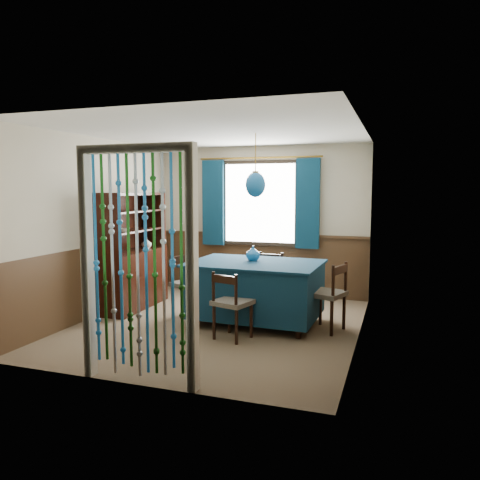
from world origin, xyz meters
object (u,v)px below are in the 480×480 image
at_px(chair_far, 268,280).
at_px(sideboard, 133,268).
at_px(chair_near, 231,303).
at_px(bowl_shelf, 122,230).
at_px(chair_right, 328,294).
at_px(pendant_lamp, 255,185).
at_px(chair_left, 189,284).
at_px(vase_table, 253,254).
at_px(dining_table, 255,288).
at_px(vase_sideboard, 146,243).

height_order(chair_far, sideboard, sideboard).
relative_size(chair_far, sideboard, 0.49).
bearing_deg(chair_near, bowl_shelf, 177.92).
bearing_deg(chair_right, pendant_lamp, 107.05).
height_order(chair_left, sideboard, sideboard).
height_order(chair_far, bowl_shelf, bowl_shelf).
height_order(pendant_lamp, vase_table, pendant_lamp).
distance_m(chair_near, vase_table, 0.99).
xyz_separation_m(dining_table, chair_right, (0.97, -0.02, -0.01)).
relative_size(chair_near, pendant_lamp, 1.00).
bearing_deg(sideboard, pendant_lamp, -6.73).
height_order(chair_far, chair_right, chair_right).
height_order(chair_left, bowl_shelf, bowl_shelf).
xyz_separation_m(chair_right, bowl_shelf, (-2.90, -0.11, 0.74)).
bearing_deg(bowl_shelf, vase_sideboard, 90.00).
bearing_deg(bowl_shelf, vase_table, 8.05).
bearing_deg(chair_far, dining_table, 94.10).
bearing_deg(pendant_lamp, chair_right, -1.19).
xyz_separation_m(chair_far, vase_table, (-0.06, -0.57, 0.46)).
xyz_separation_m(chair_far, vase_sideboard, (-1.92, -0.17, 0.50)).
distance_m(dining_table, pendant_lamp, 1.37).
bearing_deg(chair_left, chair_right, 108.06).
height_order(chair_far, chair_left, chair_left).
bearing_deg(dining_table, chair_far, 92.84).
distance_m(chair_right, vase_table, 1.14).
height_order(chair_right, vase_sideboard, vase_sideboard).
bearing_deg(vase_sideboard, chair_left, -29.08).
bearing_deg(sideboard, chair_left, -13.12).
xyz_separation_m(chair_far, chair_left, (-0.95, -0.71, 0.02)).
relative_size(chair_far, chair_left, 0.96).
relative_size(chair_right, pendant_lamp, 1.07).
distance_m(chair_near, bowl_shelf, 2.10).
xyz_separation_m(bowl_shelf, vase_sideboard, (0.00, 0.66, -0.25)).
xyz_separation_m(chair_far, pendant_lamp, (0.01, -0.70, 1.39)).
distance_m(bowl_shelf, vase_sideboard, 0.70).
bearing_deg(vase_sideboard, chair_far, 5.19).
distance_m(dining_table, sideboard, 2.01).
bearing_deg(sideboard, dining_table, -6.73).
bearing_deg(vase_sideboard, pendant_lamp, -15.17).
xyz_separation_m(sideboard, vase_table, (1.92, -0.08, 0.32)).
bearing_deg(chair_near, chair_left, 156.94).
relative_size(chair_near, chair_far, 0.96).
height_order(chair_far, pendant_lamp, pendant_lamp).
bearing_deg(dining_table, vase_table, 120.49).
height_order(sideboard, pendant_lamp, pendant_lamp).
bearing_deg(dining_table, vase_sideboard, 166.47).
bearing_deg(dining_table, bowl_shelf, -174.42).
height_order(pendant_lamp, vase_sideboard, pendant_lamp).
bearing_deg(bowl_shelf, chair_left, 6.83).
bearing_deg(chair_left, chair_near, 69.30).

